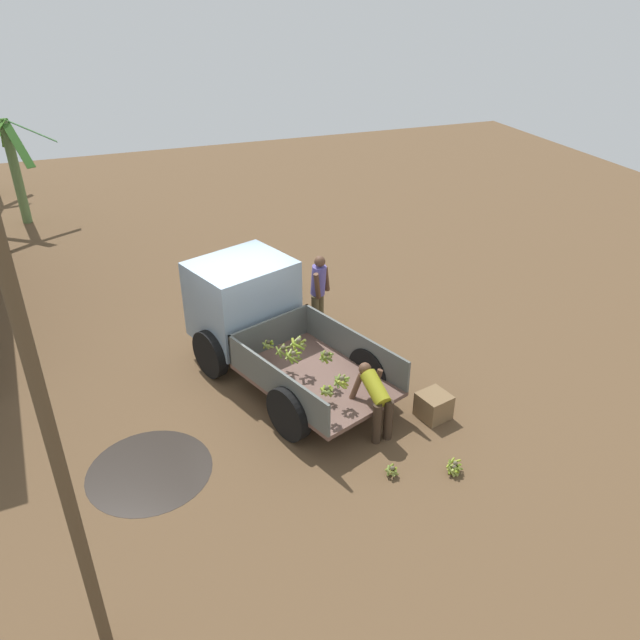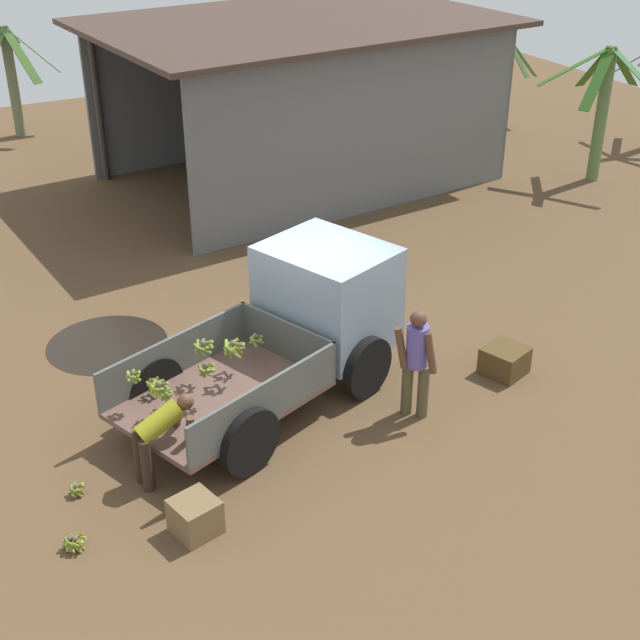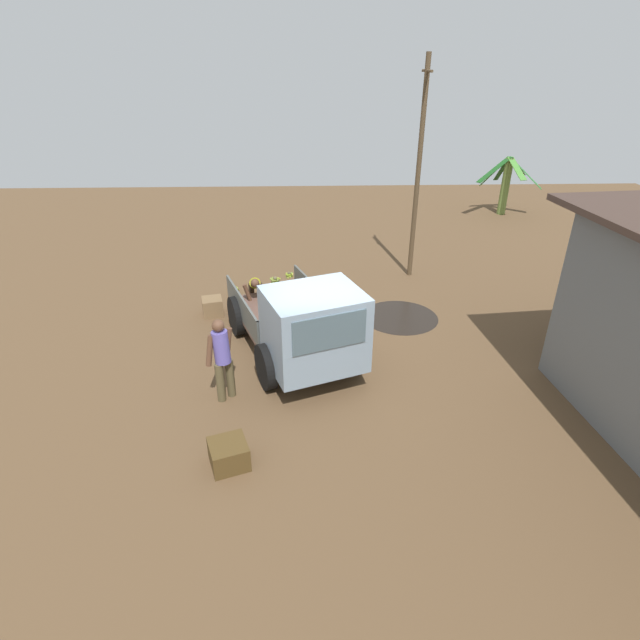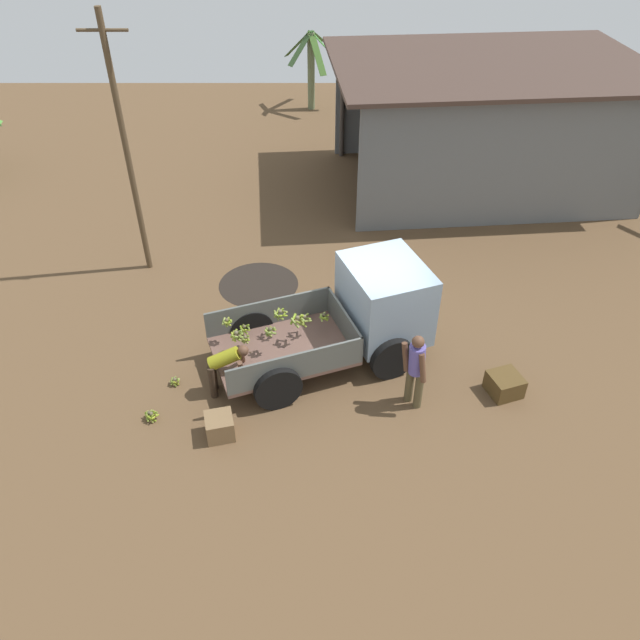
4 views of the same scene
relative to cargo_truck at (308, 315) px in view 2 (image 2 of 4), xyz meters
The scene contains 14 objects.
ground 1.13m from the cargo_truck, 85.41° to the left, with size 36.00×36.00×0.00m, color brown.
mud_patch_0 3.68m from the cargo_truck, 135.06° to the left, with size 2.00×2.00×0.01m, color black.
cargo_truck is the anchor object (origin of this frame).
warehouse_shed 9.53m from the cargo_truck, 61.48° to the left, with size 9.69×7.12×3.77m.
banana_palm_1 11.33m from the cargo_truck, 24.76° to the left, with size 2.48×2.36×3.19m.
banana_palm_3 15.08m from the cargo_truck, 94.91° to the left, with size 2.38×2.53×2.97m.
banana_palm_4 14.42m from the cargo_truck, 40.16° to the left, with size 2.25×2.07×2.55m.
person_foreground_visitor 1.86m from the cargo_truck, 61.86° to the right, with size 0.55×0.57×1.74m.
person_worker_loading 3.13m from the cargo_truck, 155.26° to the right, with size 0.85×0.67×1.17m.
banana_bunch_on_ground_0 4.78m from the cargo_truck, 153.51° to the right, with size 0.26×0.27×0.21m.
banana_bunch_on_ground_1 4.19m from the cargo_truck, 164.17° to the right, with size 0.23×0.21×0.19m.
banana_bunch_on_ground_2 4.81m from the cargo_truck, 154.25° to the right, with size 0.22×0.22×0.19m.
wooden_crate_0 3.84m from the cargo_truck, 138.85° to the right, with size 0.51×0.51×0.47m, color brown.
wooden_crate_1 3.20m from the cargo_truck, 25.67° to the right, with size 0.61×0.61×0.44m, color #4E391B.
Camera 2 is at (-5.41, -10.74, 7.48)m, focal length 50.00 mm.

